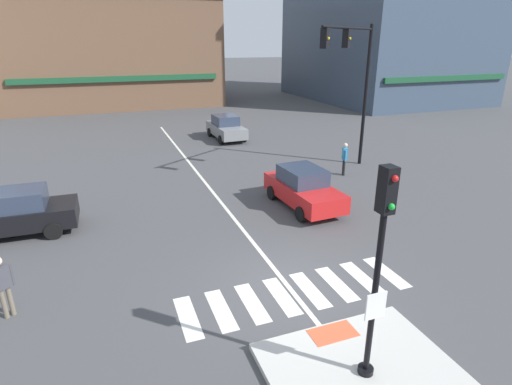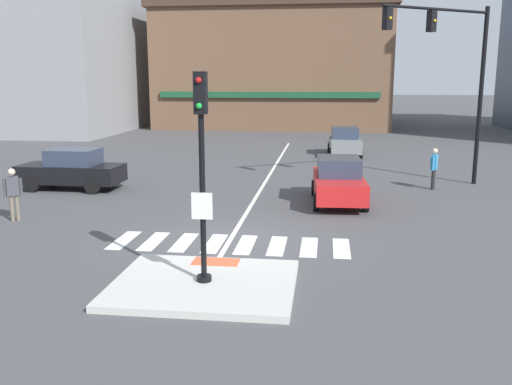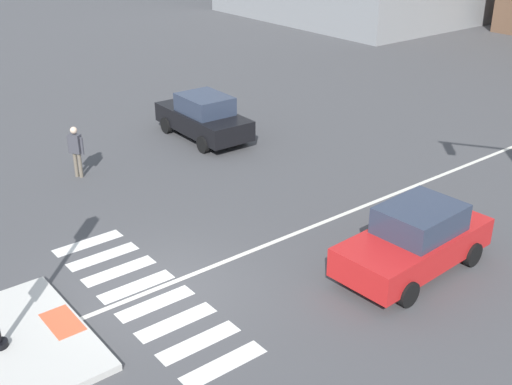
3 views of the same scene
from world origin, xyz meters
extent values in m
plane|color=#474749|center=(0.00, 0.00, 0.00)|extent=(300.00, 300.00, 0.00)
cube|color=beige|center=(0.00, -3.51, 0.07)|extent=(3.87, 3.23, 0.15)
cube|color=#DB5B38|center=(0.00, -2.25, 0.15)|extent=(1.10, 0.60, 0.01)
cylinder|color=black|center=(0.00, -3.51, 0.21)|extent=(0.32, 0.32, 0.12)
cube|color=silver|center=(-2.99, -0.31, 0.00)|extent=(0.44, 1.80, 0.01)
cube|color=silver|center=(-2.13, -0.31, 0.00)|extent=(0.44, 1.80, 0.01)
cube|color=silver|center=(-1.28, -0.31, 0.00)|extent=(0.44, 1.80, 0.01)
cube|color=silver|center=(-0.43, -0.31, 0.00)|extent=(0.44, 1.80, 0.01)
cube|color=silver|center=(0.43, -0.31, 0.00)|extent=(0.44, 1.80, 0.01)
cube|color=silver|center=(1.28, -0.31, 0.00)|extent=(0.44, 1.80, 0.01)
cube|color=silver|center=(2.13, -0.31, 0.00)|extent=(0.44, 1.80, 0.01)
cube|color=silver|center=(2.99, -0.31, 0.00)|extent=(0.44, 1.80, 0.01)
cube|color=silver|center=(-0.06, 10.00, 0.00)|extent=(0.14, 28.00, 0.01)
cube|color=red|center=(3.00, 5.19, 0.65)|extent=(1.91, 4.18, 0.70)
cube|color=#2D384C|center=(2.99, 5.34, 1.32)|extent=(1.58, 1.97, 0.64)
cylinder|color=black|center=(3.89, 3.96, 0.30)|extent=(0.21, 0.61, 0.60)
cylinder|color=black|center=(2.23, 3.87, 0.30)|extent=(0.21, 0.61, 0.60)
cylinder|color=black|center=(3.76, 6.50, 0.30)|extent=(0.21, 0.61, 0.60)
cylinder|color=black|center=(2.10, 6.41, 0.30)|extent=(0.21, 0.61, 0.60)
cube|color=black|center=(-7.68, 6.46, 0.65)|extent=(4.14, 1.79, 0.70)
cube|color=#2D384C|center=(-7.53, 6.46, 1.32)|extent=(1.93, 1.52, 0.64)
cylinder|color=black|center=(-8.97, 5.66, 0.30)|extent=(0.60, 0.19, 0.60)
cylinder|color=black|center=(-8.94, 7.32, 0.30)|extent=(0.60, 0.19, 0.60)
cylinder|color=black|center=(-6.43, 5.60, 0.30)|extent=(0.60, 0.19, 0.60)
cylinder|color=black|center=(-6.39, 7.26, 0.30)|extent=(0.60, 0.19, 0.60)
cylinder|color=#6B6051|center=(-7.07, 1.37, 0.41)|extent=(0.12, 0.12, 0.82)
cylinder|color=#6B6051|center=(-7.21, 1.29, 0.41)|extent=(0.12, 0.12, 0.82)
cube|color=#3F3F47|center=(-7.14, 1.33, 1.12)|extent=(0.42, 0.38, 0.60)
cylinder|color=#3F3F47|center=(-6.94, 1.45, 1.07)|extent=(0.09, 0.09, 0.56)
cylinder|color=#3F3F47|center=(-7.33, 1.21, 1.07)|extent=(0.09, 0.09, 0.56)
sphere|color=beige|center=(-7.14, 1.33, 1.56)|extent=(0.22, 0.22, 0.22)
camera|label=1|loc=(-4.39, -8.82, 6.50)|focal=28.68mm
camera|label=2|loc=(2.51, -14.51, 4.38)|focal=38.88mm
camera|label=3|loc=(10.92, -5.80, 8.12)|focal=44.81mm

